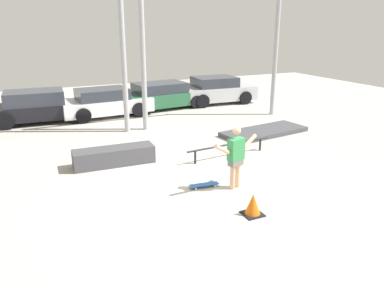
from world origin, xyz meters
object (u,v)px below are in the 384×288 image
at_px(parked_car_white, 105,103).
at_px(parked_car_silver, 216,90).
at_px(skateboard, 204,185).
at_px(traffic_cone, 253,205).
at_px(grind_box, 114,156).
at_px(grind_rail, 229,146).
at_px(parked_car_green, 163,96).
at_px(skateboarder, 236,155).
at_px(manual_pad, 264,132).
at_px(parked_car_black, 38,107).

relative_size(parked_car_white, parked_car_silver, 1.02).
bearing_deg(skateboard, traffic_cone, -74.08).
xyz_separation_m(grind_box, grind_rail, (3.51, -0.87, 0.10)).
relative_size(grind_box, parked_car_green, 0.52).
xyz_separation_m(skateboarder, parked_car_green, (1.70, 9.83, -0.27)).
distance_m(parked_car_silver, traffic_cone, 12.40).
distance_m(grind_box, traffic_cone, 4.86).
xyz_separation_m(skateboarder, grind_box, (-2.43, 3.00, -0.64)).
bearing_deg(parked_car_white, manual_pad, -51.46).
relative_size(parked_car_black, traffic_cone, 8.78).
relative_size(grind_rail, parked_car_green, 0.66).
xyz_separation_m(parked_car_black, parked_car_white, (2.86, -0.14, -0.04)).
height_order(skateboard, parked_car_green, parked_car_green).
height_order(skateboard, parked_car_silver, parked_car_silver).
relative_size(manual_pad, parked_car_white, 0.84).
distance_m(skateboarder, grind_rail, 2.45).
bearing_deg(parked_car_silver, traffic_cone, -111.64).
bearing_deg(parked_car_silver, parked_car_green, -176.63).
height_order(skateboarder, parked_car_black, skateboarder).
xyz_separation_m(parked_car_green, parked_car_silver, (3.08, 0.02, 0.05)).
xyz_separation_m(skateboarder, manual_pad, (3.64, 3.83, -0.82)).
height_order(parked_car_green, parked_car_silver, parked_car_silver).
bearing_deg(grind_box, parked_car_silver, 43.52).
distance_m(skateboarder, grind_box, 3.91).
bearing_deg(parked_car_white, parked_car_black, 173.96).
height_order(parked_car_silver, traffic_cone, parked_car_silver).
height_order(skateboarder, parked_car_white, skateboarder).
height_order(skateboarder, parked_car_silver, skateboarder).
bearing_deg(skateboard, manual_pad, 44.39).
height_order(manual_pad, parked_car_white, parked_car_white).
distance_m(skateboard, grind_box, 3.15).
bearing_deg(parked_car_white, grind_rail, -75.12).
relative_size(grind_box, manual_pad, 0.69).
height_order(manual_pad, parked_car_black, parked_car_black).
height_order(manual_pad, parked_car_silver, parked_car_silver).
bearing_deg(parked_car_black, parked_car_white, -0.07).
height_order(grind_box, parked_car_green, parked_car_green).
xyz_separation_m(grind_box, parked_car_white, (1.16, 6.34, 0.36)).
bearing_deg(parked_car_white, skateboarder, -85.41).
distance_m(grind_box, parked_car_black, 6.71).
height_order(parked_car_white, parked_car_green, parked_car_green).
relative_size(parked_car_white, parked_car_green, 0.89).
bearing_deg(parked_car_silver, parked_car_black, -174.58).
xyz_separation_m(skateboard, parked_car_silver, (5.49, 9.47, 0.62)).
xyz_separation_m(grind_box, parked_car_black, (-1.69, 6.48, 0.40)).
bearing_deg(manual_pad, grind_rail, -146.39).
bearing_deg(skateboarder, parked_car_green, 65.04).
relative_size(skateboard, parked_car_silver, 0.20).
bearing_deg(parked_car_green, manual_pad, -77.47).
bearing_deg(grind_box, parked_car_white, 79.61).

